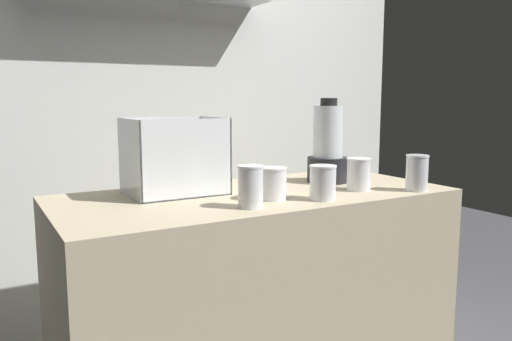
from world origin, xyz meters
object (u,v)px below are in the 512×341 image
object	(u,v)px
carrot_display_bin	(174,170)
juice_cup_beet_far_right	(417,175)
juice_cup_carrot_left	(273,185)
juice_cup_mango_far_left	(251,189)
juice_cup_beet_right	(359,176)
blender_pitcher	(328,149)
juice_cup_carrot_middle	(323,185)

from	to	relation	value
carrot_display_bin	juice_cup_beet_far_right	size ratio (longest dim) A/B	2.46
juice_cup_carrot_left	juice_cup_beet_far_right	xyz separation A→B (m)	(0.54, -0.12, 0.01)
carrot_display_bin	juice_cup_carrot_left	distance (m)	0.37
juice_cup_mango_far_left	juice_cup_carrot_left	distance (m)	0.15
juice_cup_beet_right	carrot_display_bin	bearing A→B (deg)	155.17
blender_pitcher	juice_cup_beet_right	distance (m)	0.22
carrot_display_bin	juice_cup_beet_right	distance (m)	0.67
blender_pitcher	juice_cup_beet_far_right	distance (m)	0.36
juice_cup_carrot_left	juice_cup_carrot_middle	distance (m)	0.16
carrot_display_bin	blender_pitcher	size ratio (longest dim) A/B	0.96
juice_cup_beet_right	juice_cup_beet_far_right	bearing A→B (deg)	-32.31
juice_cup_mango_far_left	juice_cup_carrot_middle	bearing A→B (deg)	-2.98
juice_cup_carrot_middle	juice_cup_beet_far_right	xyz separation A→B (m)	(0.40, -0.04, 0.01)
blender_pitcher	juice_cup_carrot_left	bearing A→B (deg)	-152.70
juice_cup_beet_far_right	carrot_display_bin	bearing A→B (deg)	153.38
carrot_display_bin	juice_cup_carrot_middle	size ratio (longest dim) A/B	2.80
juice_cup_carrot_middle	juice_cup_beet_right	size ratio (longest dim) A/B	0.98
juice_cup_beet_far_right	juice_cup_carrot_middle	bearing A→B (deg)	174.66
carrot_display_bin	blender_pitcher	distance (m)	0.63
blender_pitcher	carrot_display_bin	bearing A→B (deg)	173.15
juice_cup_beet_far_right	juice_cup_mango_far_left	bearing A→B (deg)	175.60
juice_cup_mango_far_left	carrot_display_bin	bearing A→B (deg)	109.34
juice_cup_carrot_middle	juice_cup_beet_right	distance (m)	0.23
juice_cup_mango_far_left	juice_cup_carrot_middle	xyz separation A→B (m)	(0.27, -0.01, -0.01)
carrot_display_bin	juice_cup_mango_far_left	distance (m)	0.36
juice_cup_carrot_middle	juice_cup_beet_right	bearing A→B (deg)	18.77
carrot_display_bin	juice_cup_carrot_middle	distance (m)	0.53
juice_cup_beet_right	juice_cup_mango_far_left	bearing A→B (deg)	-172.84
blender_pitcher	juice_cup_beet_right	size ratio (longest dim) A/B	2.83
blender_pitcher	juice_cup_carrot_middle	size ratio (longest dim) A/B	2.90
juice_cup_mango_far_left	juice_cup_beet_right	world-z (taller)	juice_cup_mango_far_left
juice_cup_mango_far_left	juice_cup_beet_right	bearing A→B (deg)	7.16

